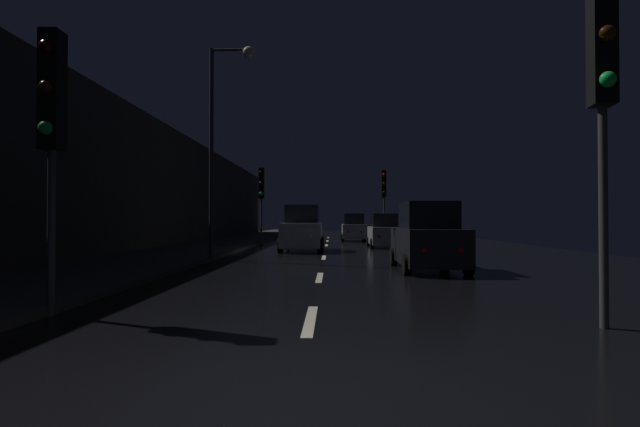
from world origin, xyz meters
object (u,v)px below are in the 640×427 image
(traffic_light_far_right, at_px, (384,190))
(streetlamp_overhead, at_px, (223,121))
(car_distant_taillights, at_px, (354,228))
(traffic_light_far_left, at_px, (261,189))
(car_parked_right_far, at_px, (384,232))
(traffic_light_near_left, at_px, (51,110))
(car_parked_right_near, at_px, (428,239))
(car_approaching_headlights, at_px, (302,230))
(traffic_light_near_right, at_px, (603,67))

(traffic_light_far_right, xyz_separation_m, streetlamp_overhead, (-7.81, -15.86, 1.58))
(traffic_light_far_right, bearing_deg, car_distant_taillights, -109.79)
(traffic_light_far_right, height_order, traffic_light_far_left, traffic_light_far_right)
(car_parked_right_far, bearing_deg, car_distant_taillights, 8.99)
(traffic_light_near_left, xyz_separation_m, car_distant_taillights, (6.02, 27.37, -2.34))
(traffic_light_far_left, relative_size, car_parked_right_far, 1.28)
(car_distant_taillights, bearing_deg, traffic_light_far_right, -118.99)
(car_parked_right_near, height_order, car_distant_taillights, car_parked_right_near)
(streetlamp_overhead, xyz_separation_m, car_approaching_headlights, (2.66, 5.65, -4.23))
(car_approaching_headlights, relative_size, car_parked_right_far, 1.20)
(car_distant_taillights, bearing_deg, traffic_light_near_right, -175.50)
(car_distant_taillights, bearing_deg, car_parked_right_far, -171.01)
(car_approaching_headlights, relative_size, car_distant_taillights, 1.13)
(traffic_light_far_left, bearing_deg, streetlamp_overhead, 3.76)
(streetlamp_overhead, bearing_deg, traffic_light_far_right, 63.79)
(streetlamp_overhead, distance_m, car_parked_right_near, 8.87)
(car_parked_right_near, bearing_deg, traffic_light_near_left, 133.87)
(traffic_light_near_left, bearing_deg, car_distant_taillights, 165.25)
(traffic_light_near_right, height_order, car_approaching_headlights, traffic_light_near_right)
(car_parked_right_far, xyz_separation_m, car_parked_right_near, (0.00, -12.04, 0.08))
(traffic_light_near_right, relative_size, car_parked_right_near, 1.23)
(traffic_light_near_left, height_order, traffic_light_far_left, traffic_light_far_left)
(traffic_light_near_left, distance_m, car_parked_right_far, 20.59)
(streetlamp_overhead, bearing_deg, traffic_light_near_left, -91.79)
(traffic_light_far_right, bearing_deg, car_parked_right_near, 6.82)
(traffic_light_far_left, bearing_deg, car_approaching_headlights, 29.44)
(traffic_light_near_right, distance_m, car_distant_taillights, 28.26)
(traffic_light_far_right, bearing_deg, traffic_light_near_right, 9.41)
(traffic_light_far_right, distance_m, car_approaching_headlights, 11.74)
(traffic_light_near_left, relative_size, streetlamp_overhead, 0.56)
(streetlamp_overhead, relative_size, car_parked_right_far, 2.17)
(traffic_light_near_right, distance_m, traffic_light_far_right, 26.88)
(streetlamp_overhead, bearing_deg, traffic_light_near_right, -54.33)
(traffic_light_far_right, height_order, traffic_light_near_left, traffic_light_far_right)
(traffic_light_far_left, relative_size, car_distant_taillights, 1.20)
(traffic_light_near_right, bearing_deg, streetlamp_overhead, -136.06)
(traffic_light_far_right, distance_m, car_parked_right_far, 7.70)
(car_approaching_headlights, bearing_deg, car_distant_taillights, 165.04)
(car_parked_right_far, relative_size, car_parked_right_near, 0.91)
(traffic_light_near_left, height_order, car_distant_taillights, traffic_light_near_left)
(traffic_light_far_left, height_order, car_distant_taillights, traffic_light_far_left)
(traffic_light_near_right, height_order, streetlamp_overhead, streetlamp_overhead)
(traffic_light_near_left, bearing_deg, car_parked_right_far, 156.65)
(traffic_light_far_left, bearing_deg, car_distant_taillights, 136.35)
(traffic_light_far_left, bearing_deg, car_parked_right_far, 72.77)
(traffic_light_near_left, distance_m, car_parked_right_near, 10.43)
(traffic_light_near_left, distance_m, streetlamp_overhead, 10.54)
(traffic_light_near_right, bearing_deg, car_parked_right_far, -169.13)
(car_parked_right_near, bearing_deg, car_parked_right_far, 0.00)
(traffic_light_far_left, distance_m, streetlamp_overhead, 11.50)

